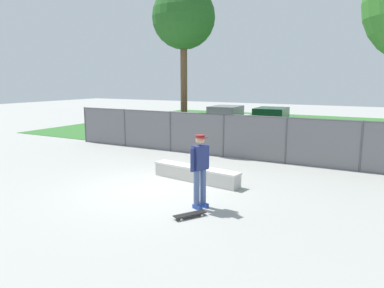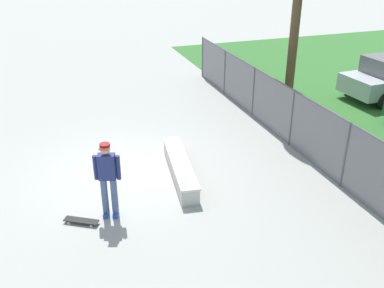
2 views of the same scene
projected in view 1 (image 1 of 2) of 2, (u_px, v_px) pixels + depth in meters
ground_plane at (150, 190)px, 10.46m from camera, size 80.00×80.00×0.00m
grass_strip at (286, 128)px, 23.87m from camera, size 27.52×20.00×0.02m
concrete_ledge at (196, 174)px, 11.32m from camera, size 3.08×0.88×0.47m
skateboarder at (200, 167)px, 8.82m from camera, size 0.38×0.57×1.84m
skateboard at (190, 214)px, 8.34m from camera, size 0.59×0.79×0.09m
chainlink_fence at (224, 134)px, 14.81m from camera, size 15.59×0.07×1.79m
tree_near_left at (184, 19)px, 16.56m from camera, size 2.92×2.92×7.47m
car_silver at (226, 120)px, 21.31m from camera, size 2.22×4.30×1.66m
car_green at (271, 122)px, 19.91m from camera, size 2.22×4.30×1.66m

